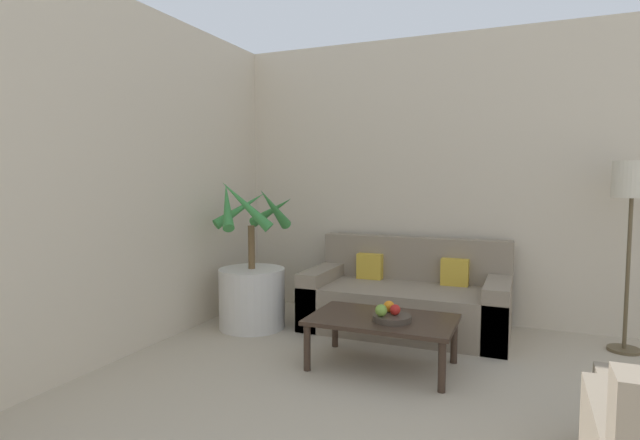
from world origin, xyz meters
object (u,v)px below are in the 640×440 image
potted_palm (252,286)px  floor_lamp (632,193)px  sofa_loveseat (406,300)px  apple_red (395,310)px  orange_fruit (389,306)px  coffee_table (382,323)px  fruit_bowl (392,318)px  apple_green (381,310)px

potted_palm → floor_lamp: floor_lamp is taller
sofa_loveseat → apple_red: size_ratio=23.68×
potted_palm → orange_fruit: potted_palm is taller
coffee_table → potted_palm: bearing=160.7°
fruit_bowl → apple_green: bearing=-135.8°
potted_palm → sofa_loveseat: (1.31, 0.49, -0.11)m
fruit_bowl → apple_green: (-0.06, -0.06, 0.06)m
apple_red → apple_green: size_ratio=0.89×
potted_palm → apple_red: size_ratio=18.28×
sofa_loveseat → apple_green: sofa_loveseat is taller
sofa_loveseat → apple_green: size_ratio=21.00×
potted_palm → floor_lamp: size_ratio=0.91×
sofa_loveseat → fruit_bowl: 1.04m
potted_palm → sofa_loveseat: bearing=20.5°
coffee_table → orange_fruit: (0.04, 0.02, 0.12)m
fruit_bowl → apple_red: 0.06m
sofa_loveseat → coffee_table: 0.96m
sofa_loveseat → orange_fruit: bearing=-84.5°
fruit_bowl → coffee_table: bearing=144.9°
potted_palm → orange_fruit: 1.47m
potted_palm → apple_green: bearing=-23.3°
potted_palm → coffee_table: 1.43m
sofa_loveseat → orange_fruit: size_ratio=21.96×
floor_lamp → apple_green: floor_lamp is taller
sofa_loveseat → coffee_table: bearing=-87.2°
apple_red → fruit_bowl: bearing=-147.3°
sofa_loveseat → floor_lamp: (1.71, 0.09, 0.97)m
apple_green → fruit_bowl: bearing=44.2°
sofa_loveseat → apple_red: bearing=-81.5°
apple_green → coffee_table: bearing=101.5°
sofa_loveseat → floor_lamp: 1.97m
fruit_bowl → orange_fruit: orange_fruit is taller
sofa_loveseat → fruit_bowl: sofa_loveseat is taller
sofa_loveseat → orange_fruit: sofa_loveseat is taller
floor_lamp → fruit_bowl: (-1.58, -1.11, -0.86)m
orange_fruit → potted_palm: bearing=161.8°
floor_lamp → orange_fruit: 2.08m
potted_palm → apple_green: (1.38, -0.59, 0.07)m
orange_fruit → sofa_loveseat: bearing=95.5°
coffee_table → orange_fruit: 0.13m
floor_lamp → apple_red: size_ratio=20.01×
apple_green → floor_lamp: bearing=35.4°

